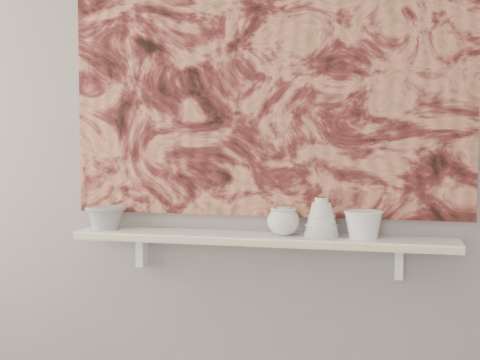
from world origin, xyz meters
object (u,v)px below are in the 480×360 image
(painting, at_px, (266,68))
(bell_vessel, at_px, (321,217))
(shelf, at_px, (261,239))
(cup_cream, at_px, (283,221))
(bowl_white, at_px, (363,224))
(bowl_grey, at_px, (106,217))

(painting, bearing_deg, bell_vessel, -20.17)
(shelf, relative_size, cup_cream, 12.11)
(painting, height_order, cup_cream, painting)
(painting, bearing_deg, bowl_white, -12.38)
(painting, bearing_deg, cup_cream, -44.48)
(cup_cream, xyz_separation_m, bowl_white, (0.28, 0.00, -0.00))
(cup_cream, bearing_deg, bowl_grey, 180.00)
(bowl_grey, relative_size, bell_vessel, 1.11)
(bowl_grey, bearing_deg, painting, 7.50)
(shelf, distance_m, bowl_grey, 0.61)
(shelf, height_order, cup_cream, cup_cream)
(painting, distance_m, bowl_grey, 0.84)
(shelf, bearing_deg, bell_vessel, 0.00)
(shelf, distance_m, bell_vessel, 0.24)
(painting, relative_size, bowl_white, 10.98)
(cup_cream, bearing_deg, painting, 135.52)
(bowl_grey, distance_m, bell_vessel, 0.83)
(bowl_grey, xyz_separation_m, bowl_white, (0.98, 0.00, 0.00))
(painting, height_order, bell_vessel, painting)
(shelf, bearing_deg, bowl_white, 0.00)
(painting, distance_m, bowl_white, 0.67)
(shelf, xyz_separation_m, cup_cream, (0.08, 0.00, 0.07))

